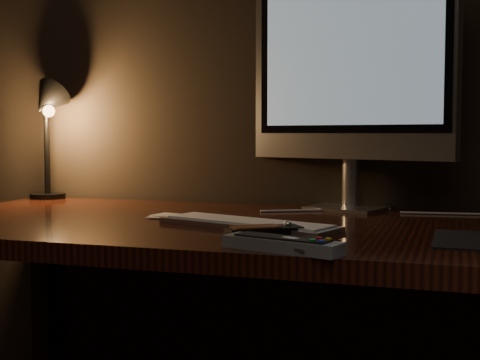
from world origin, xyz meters
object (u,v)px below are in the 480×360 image
(desk, at_px, (253,273))
(media_remote, at_px, (264,231))
(keyboard, at_px, (248,224))
(tv_remote, at_px, (282,244))
(monitor, at_px, (350,73))
(desk_lamp, at_px, (47,118))
(mouse, at_px, (290,247))

(desk, bearing_deg, media_remote, -68.78)
(desk, relative_size, keyboard, 3.94)
(tv_remote, bearing_deg, media_remote, 132.84)
(media_remote, bearing_deg, desk, 75.03)
(desk, xyz_separation_m, monitor, (0.18, 0.25, 0.48))
(desk, height_order, desk_lamp, desk_lamp)
(keyboard, relative_size, media_remote, 2.70)
(mouse, relative_size, desk_lamp, 0.26)
(monitor, distance_m, mouse, 0.74)
(mouse, height_order, tv_remote, tv_remote)
(mouse, bearing_deg, media_remote, 144.80)
(desk_lamp, bearing_deg, mouse, -48.74)
(media_remote, distance_m, desk_lamp, 0.97)
(keyboard, xyz_separation_m, tv_remote, (0.14, -0.26, 0.00))
(monitor, xyz_separation_m, media_remote, (-0.09, -0.50, -0.34))
(tv_remote, bearing_deg, desk_lamp, 160.73)
(monitor, distance_m, desk_lamp, 0.91)
(mouse, xyz_separation_m, desk_lamp, (-0.90, 0.64, 0.24))
(keyboard, bearing_deg, mouse, -40.44)
(desk_lamp, bearing_deg, keyboard, -40.32)
(monitor, relative_size, tv_remote, 2.72)
(keyboard, relative_size, desk_lamp, 1.12)
(mouse, xyz_separation_m, media_remote, (-0.09, 0.16, 0.00))
(monitor, bearing_deg, media_remote, -81.29)
(desk, distance_m, keyboard, 0.20)
(desk, distance_m, mouse, 0.47)
(keyboard, distance_m, media_remote, 0.12)
(mouse, relative_size, media_remote, 0.62)
(keyboard, bearing_deg, media_remote, -39.45)
(desk, bearing_deg, monitor, 53.84)
(mouse, bearing_deg, tv_remote, -167.18)
(tv_remote, xyz_separation_m, desk_lamp, (-0.89, 0.64, 0.23))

